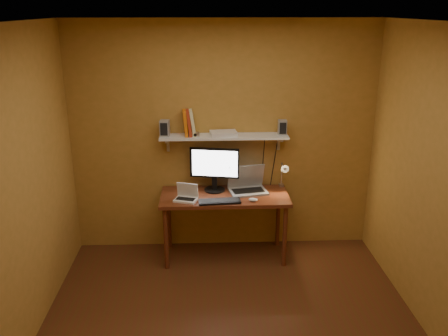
{
  "coord_description": "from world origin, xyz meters",
  "views": [
    {
      "loc": [
        -0.22,
        -3.53,
        2.7
      ],
      "look_at": [
        -0.01,
        1.18,
        1.1
      ],
      "focal_mm": 38.0,
      "sensor_mm": 36.0,
      "label": 1
    }
  ],
  "objects_px": {
    "wall_shelf": "(224,137)",
    "laptop": "(247,184)",
    "desk": "(225,202)",
    "keyboard": "(220,201)",
    "speaker_right": "(282,127)",
    "shelf_camera": "(195,135)",
    "monitor": "(214,167)",
    "mouse": "(253,200)",
    "netbook": "(186,195)",
    "speaker_left": "(165,128)",
    "router": "(224,134)",
    "desk_lamp": "(283,172)"
  },
  "relations": [
    {
      "from": "mouse",
      "to": "keyboard",
      "type": "bearing_deg",
      "value": -163.75
    },
    {
      "from": "netbook",
      "to": "shelf_camera",
      "type": "relative_size",
      "value": 2.84
    },
    {
      "from": "keyboard",
      "to": "speaker_left",
      "type": "xyz_separation_m",
      "value": [
        -0.58,
        0.39,
        0.7
      ]
    },
    {
      "from": "wall_shelf",
      "to": "desk_lamp",
      "type": "distance_m",
      "value": 0.77
    },
    {
      "from": "mouse",
      "to": "speaker_right",
      "type": "bearing_deg",
      "value": 62.13
    },
    {
      "from": "desk",
      "to": "keyboard",
      "type": "xyz_separation_m",
      "value": [
        -0.06,
        -0.2,
        0.1
      ]
    },
    {
      "from": "router",
      "to": "desk_lamp",
      "type": "bearing_deg",
      "value": -4.52
    },
    {
      "from": "wall_shelf",
      "to": "speaker_right",
      "type": "bearing_deg",
      "value": 0.74
    },
    {
      "from": "desk",
      "to": "wall_shelf",
      "type": "distance_m",
      "value": 0.72
    },
    {
      "from": "speaker_right",
      "to": "router",
      "type": "height_order",
      "value": "speaker_right"
    },
    {
      "from": "desk",
      "to": "wall_shelf",
      "type": "height_order",
      "value": "wall_shelf"
    },
    {
      "from": "keyboard",
      "to": "speaker_right",
      "type": "distance_m",
      "value": 1.07
    },
    {
      "from": "desk_lamp",
      "to": "speaker_right",
      "type": "xyz_separation_m",
      "value": [
        -0.02,
        0.08,
        0.5
      ]
    },
    {
      "from": "desk_lamp",
      "to": "router",
      "type": "relative_size",
      "value": 1.31
    },
    {
      "from": "laptop",
      "to": "mouse",
      "type": "xyz_separation_m",
      "value": [
        0.04,
        -0.31,
        -0.06
      ]
    },
    {
      "from": "wall_shelf",
      "to": "router",
      "type": "xyz_separation_m",
      "value": [
        -0.01,
        -0.02,
        0.04
      ]
    },
    {
      "from": "keyboard",
      "to": "speaker_right",
      "type": "bearing_deg",
      "value": 24.86
    },
    {
      "from": "wall_shelf",
      "to": "monitor",
      "type": "xyz_separation_m",
      "value": [
        -0.11,
        -0.05,
        -0.33
      ]
    },
    {
      "from": "desk",
      "to": "speaker_right",
      "type": "xyz_separation_m",
      "value": [
        0.64,
        0.2,
        0.79
      ]
    },
    {
      "from": "wall_shelf",
      "to": "laptop",
      "type": "xyz_separation_m",
      "value": [
        0.26,
        -0.08,
        -0.53
      ]
    },
    {
      "from": "keyboard",
      "to": "desk_lamp",
      "type": "height_order",
      "value": "desk_lamp"
    },
    {
      "from": "monitor",
      "to": "laptop",
      "type": "xyz_separation_m",
      "value": [
        0.36,
        -0.02,
        -0.2
      ]
    },
    {
      "from": "wall_shelf",
      "to": "desk_lamp",
      "type": "height_order",
      "value": "wall_shelf"
    },
    {
      "from": "laptop",
      "to": "keyboard",
      "type": "height_order",
      "value": "laptop"
    },
    {
      "from": "wall_shelf",
      "to": "speaker_right",
      "type": "xyz_separation_m",
      "value": [
        0.64,
        0.01,
        0.1
      ]
    },
    {
      "from": "speaker_right",
      "to": "shelf_camera",
      "type": "xyz_separation_m",
      "value": [
        -0.95,
        -0.07,
        -0.05
      ]
    },
    {
      "from": "speaker_left",
      "to": "shelf_camera",
      "type": "relative_size",
      "value": 1.84
    },
    {
      "from": "mouse",
      "to": "speaker_left",
      "type": "xyz_separation_m",
      "value": [
        -0.93,
        0.38,
        0.69
      ]
    },
    {
      "from": "mouse",
      "to": "netbook",
      "type": "bearing_deg",
      "value": -172.31
    },
    {
      "from": "desk_lamp",
      "to": "laptop",
      "type": "bearing_deg",
      "value": -178.66
    },
    {
      "from": "desk",
      "to": "shelf_camera",
      "type": "relative_size",
      "value": 14.68
    },
    {
      "from": "laptop",
      "to": "speaker_right",
      "type": "bearing_deg",
      "value": 2.38
    },
    {
      "from": "router",
      "to": "speaker_left",
      "type": "bearing_deg",
      "value": 179.05
    },
    {
      "from": "mouse",
      "to": "router",
      "type": "height_order",
      "value": "router"
    },
    {
      "from": "wall_shelf",
      "to": "desk",
      "type": "bearing_deg",
      "value": -90.0
    },
    {
      "from": "laptop",
      "to": "netbook",
      "type": "bearing_deg",
      "value": -171.23
    },
    {
      "from": "monitor",
      "to": "speaker_left",
      "type": "bearing_deg",
      "value": -174.94
    },
    {
      "from": "netbook",
      "to": "mouse",
      "type": "bearing_deg",
      "value": 11.57
    },
    {
      "from": "desk",
      "to": "monitor",
      "type": "xyz_separation_m",
      "value": [
        -0.11,
        0.14,
        0.36
      ]
    },
    {
      "from": "laptop",
      "to": "mouse",
      "type": "distance_m",
      "value": 0.31
    },
    {
      "from": "netbook",
      "to": "router",
      "type": "height_order",
      "value": "router"
    },
    {
      "from": "netbook",
      "to": "desk_lamp",
      "type": "bearing_deg",
      "value": 30.2
    },
    {
      "from": "laptop",
      "to": "mouse",
      "type": "height_order",
      "value": "laptop"
    },
    {
      "from": "keyboard",
      "to": "speaker_left",
      "type": "relative_size",
      "value": 2.5
    },
    {
      "from": "wall_shelf",
      "to": "laptop",
      "type": "bearing_deg",
      "value": -16.81
    },
    {
      "from": "monitor",
      "to": "shelf_camera",
      "type": "xyz_separation_m",
      "value": [
        -0.21,
        -0.01,
        0.38
      ]
    },
    {
      "from": "router",
      "to": "keyboard",
      "type": "bearing_deg",
      "value": -98.54
    },
    {
      "from": "wall_shelf",
      "to": "shelf_camera",
      "type": "distance_m",
      "value": 0.32
    },
    {
      "from": "speaker_left",
      "to": "speaker_right",
      "type": "height_order",
      "value": "speaker_left"
    },
    {
      "from": "laptop",
      "to": "speaker_right",
      "type": "xyz_separation_m",
      "value": [
        0.38,
        0.09,
        0.63
      ]
    }
  ]
}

